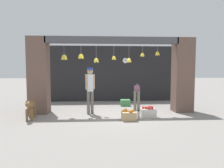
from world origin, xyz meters
name	(u,v)px	position (x,y,z in m)	size (l,w,h in m)	color
ground_plane	(113,114)	(0.00, 0.00, 0.00)	(60.00, 60.00, 0.00)	gray
shop_back_wall	(109,74)	(0.00, 2.99, 1.41)	(6.75, 0.12, 2.82)	#232326
shop_pillar_left	(39,75)	(-2.73, 0.30, 1.41)	(0.70, 0.60, 2.82)	brown
shop_pillar_right	(183,75)	(2.73, 0.30, 1.41)	(0.70, 0.60, 2.82)	brown
storefront_awning	(111,42)	(-0.05, 0.12, 2.64)	(4.85, 0.29, 0.95)	#4C4C51
dog	(30,105)	(-2.72, -0.68, 0.47)	(0.34, 0.94, 0.68)	brown
shopkeeper	(90,87)	(-0.82, 0.03, 1.01)	(0.34, 0.29, 1.70)	#6B665B
worker_stooping	(137,93)	(1.05, 0.79, 0.67)	(0.35, 0.77, 1.01)	#6B665B
fruit_crate_oranges	(129,115)	(0.47, -0.93, 0.16)	(0.45, 0.44, 0.36)	tan
fruit_crate_apples	(148,112)	(1.19, -0.53, 0.16)	(0.48, 0.43, 0.37)	silver
produce_box_green	(125,103)	(0.67, 1.60, 0.14)	(0.42, 0.39, 0.28)	#42844C
water_bottle	(139,115)	(0.82, -0.75, 0.13)	(0.08, 0.08, 0.27)	silver
wall_clock	(125,61)	(0.82, 2.92, 2.08)	(0.28, 0.03, 0.28)	black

